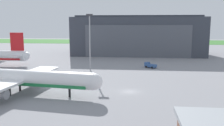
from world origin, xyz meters
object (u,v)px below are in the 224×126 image
(maintenance_hangar, at_px, (138,36))
(apron_light_mast, at_px, (90,38))
(airliner_near_right, at_px, (20,78))
(pushback_tractor, at_px, (150,65))

(maintenance_hangar, distance_m, apron_light_mast, 55.12)
(maintenance_hangar, relative_size, airliner_near_right, 1.70)
(apron_light_mast, bearing_deg, maintenance_hangar, 71.15)
(apron_light_mast, bearing_deg, pushback_tractor, 16.31)
(airliner_near_right, bearing_deg, apron_light_mast, 71.17)
(maintenance_hangar, xyz_separation_m, apron_light_mast, (-17.80, -52.14, 1.57))
(pushback_tractor, relative_size, apron_light_mast, 0.24)
(maintenance_hangar, bearing_deg, airliner_near_right, -108.84)
(pushback_tractor, bearing_deg, airliner_near_right, -130.57)
(maintenance_hangar, xyz_separation_m, airliner_near_right, (-29.19, -85.54, -6.64))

